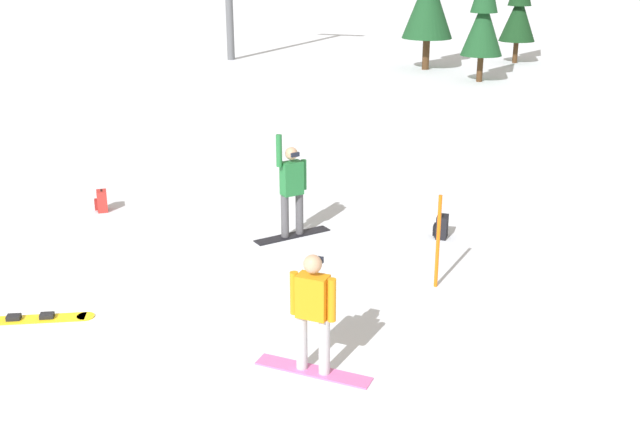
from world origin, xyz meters
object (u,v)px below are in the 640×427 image
Objects in this scene: snowboarder_midground at (292,188)px; pine_tree_twin at (484,16)px; loose_snowboard_near_left at (31,319)px; backpack_red at (102,201)px; trail_marker_pole at (438,242)px; snowboarder_foreground at (313,312)px; pine_tree_young at (519,8)px; backpack_black at (441,227)px.

snowboarder_midground is 0.42× the size of pine_tree_twin.
loose_snowboard_near_left is at bearing -119.62° from snowboarder_midground.
trail_marker_pole is (7.35, -1.53, 0.58)m from backpack_red.
snowboarder_foreground is at bearing -66.73° from snowboarder_midground.
snowboarder_foreground is 0.92× the size of loose_snowboard_near_left.
snowboarder_midground is 1.13× the size of loose_snowboard_near_left.
pine_tree_young is (4.80, 29.00, 2.50)m from loose_snowboard_near_left.
snowboarder_foreground is 23.35m from pine_tree_twin.
pine_tree_young is at bearing 74.92° from backpack_red.
backpack_red is (-1.78, 4.60, 0.19)m from loose_snowboard_near_left.
loose_snowboard_near_left is 29.50m from pine_tree_young.
snowboarder_midground is 4.31× the size of backpack_black.
backpack_red is at bearing -106.77° from pine_tree_twin.
backpack_red is (-6.27, 4.66, -0.66)m from snowboarder_foreground.
loose_snowboard_near_left is 3.83× the size of backpack_red.
loose_snowboard_near_left is at bearing -134.91° from backpack_black.
pine_tree_young is (2.26, 24.53, 1.56)m from snowboarder_midground.
snowboarder_foreground is at bearing -108.94° from trail_marker_pole.
snowboarder_midground reaches higher than snowboarder_foreground.
pine_tree_twin is (-0.66, 23.27, 1.76)m from snowboarder_foreground.
trail_marker_pole is at bearing -82.68° from backpack_black.
trail_marker_pole is (1.07, 3.13, -0.08)m from snowboarder_foreground.
pine_tree_twin is at bearing 91.63° from snowboarder_foreground.
trail_marker_pole is (5.57, 3.07, 0.77)m from loose_snowboard_near_left.
snowboarder_midground is at bearing 113.27° from snowboarder_foreground.
backpack_red is 7.09m from backpack_black.
backpack_black is at bearing -88.84° from pine_tree_young.
snowboarder_foreground is 29.11m from pine_tree_young.
snowboarder_midground is 1.29× the size of trail_marker_pole.
loose_snowboard_near_left is at bearing 179.23° from snowboarder_foreground.
snowboarder_midground is 24.68m from pine_tree_young.
pine_tree_young is at bearing 91.16° from backpack_black.
loose_snowboard_near_left is 23.67m from pine_tree_twin.
loose_snowboard_near_left is (-2.54, -4.47, -0.94)m from snowboarder_midground.
snowboarder_foreground is 4.57m from loose_snowboard_near_left.
snowboarder_foreground is at bearing -88.37° from pine_tree_twin.
trail_marker_pole is at bearing -85.07° from pine_tree_twin.
loose_snowboard_near_left is 3.83× the size of backpack_black.
snowboarder_midground is at bearing -93.93° from pine_tree_twin.
trail_marker_pole reaches higher than loose_snowboard_near_left.
backpack_red is (-4.32, 0.12, -0.75)m from snowboarder_midground.
trail_marker_pole is 20.30m from pine_tree_twin.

